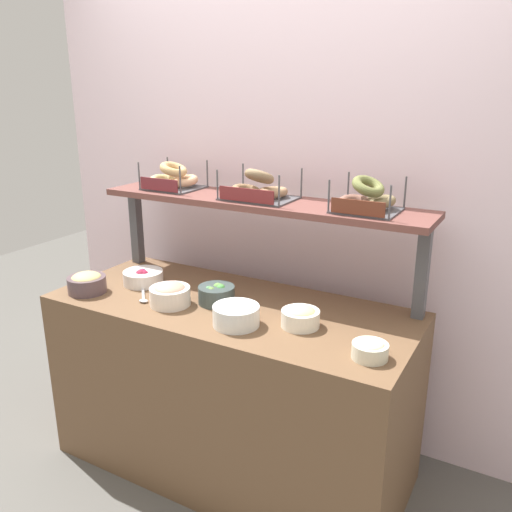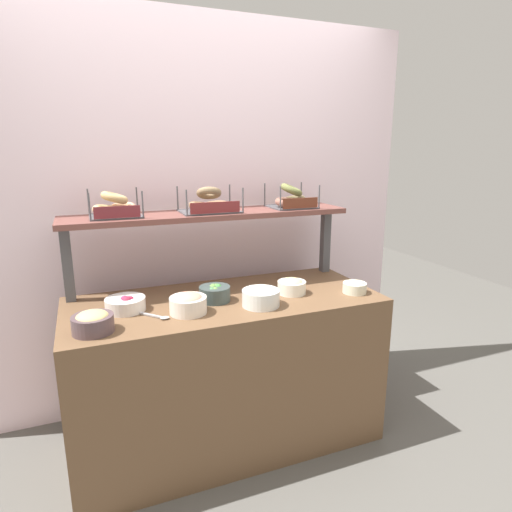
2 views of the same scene
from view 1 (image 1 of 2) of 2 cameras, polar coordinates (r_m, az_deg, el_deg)
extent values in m
plane|color=#595651|center=(2.84, -2.51, -21.20)|extent=(8.00, 8.00, 0.00)
cube|color=white|center=(2.75, 3.20, 5.49)|extent=(2.85, 0.06, 2.40)
cube|color=brown|center=(2.59, -2.64, -13.87)|extent=(1.65, 0.70, 0.85)
cube|color=#4C4C51|center=(2.98, -12.65, 3.07)|extent=(0.05, 0.05, 0.40)
cube|color=#4C4C51|center=(2.30, 17.33, -1.70)|extent=(0.05, 0.05, 0.40)
cube|color=brown|center=(2.49, 0.37, 5.77)|extent=(1.61, 0.32, 0.03)
cylinder|color=white|center=(2.68, -11.95, -2.25)|extent=(0.19, 0.19, 0.07)
sphere|color=#922F5D|center=(2.68, -12.05, -1.79)|extent=(0.04, 0.04, 0.04)
sphere|color=#A42742|center=(2.66, -12.21, -1.94)|extent=(0.05, 0.05, 0.05)
sphere|color=#A03657|center=(2.67, -11.99, -1.79)|extent=(0.04, 0.04, 0.04)
sphere|color=#992F53|center=(2.66, -12.15, -1.90)|extent=(0.04, 0.04, 0.04)
sphere|color=#AB2342|center=(2.65, -11.81, -1.95)|extent=(0.04, 0.04, 0.04)
cylinder|color=white|center=(2.41, -9.17, -4.26)|extent=(0.18, 0.18, 0.08)
ellipsoid|color=#E59C81|center=(2.39, -9.21, -3.50)|extent=(0.14, 0.14, 0.06)
cylinder|color=silver|center=(1.98, 12.08, -9.89)|extent=(0.13, 0.13, 0.06)
ellipsoid|color=beige|center=(1.97, 12.13, -9.27)|extent=(0.10, 0.10, 0.04)
cylinder|color=#3B4A48|center=(2.40, -4.25, -4.15)|extent=(0.16, 0.16, 0.08)
sphere|color=#639545|center=(2.40, -4.15, -3.43)|extent=(0.05, 0.05, 0.05)
sphere|color=#5E8B47|center=(2.40, -3.80, -3.48)|extent=(0.04, 0.04, 0.04)
sphere|color=#518D52|center=(2.38, -5.05, -3.63)|extent=(0.04, 0.04, 0.04)
sphere|color=#699046|center=(2.37, -4.78, -3.73)|extent=(0.04, 0.04, 0.04)
sphere|color=#479342|center=(2.39, -3.77, -3.57)|extent=(0.04, 0.04, 0.04)
cylinder|color=white|center=(2.18, -2.14, -6.38)|extent=(0.19, 0.19, 0.08)
ellipsoid|color=white|center=(2.17, -2.15, -5.53)|extent=(0.15, 0.15, 0.06)
cylinder|color=white|center=(2.18, 4.77, -6.66)|extent=(0.16, 0.16, 0.07)
ellipsoid|color=#F0D790|center=(2.17, 4.79, -5.97)|extent=(0.12, 0.12, 0.05)
cylinder|color=#574349|center=(2.64, -17.61, -2.91)|extent=(0.18, 0.18, 0.08)
ellipsoid|color=#D0BD75|center=(2.63, -17.68, -2.25)|extent=(0.14, 0.14, 0.05)
cube|color=#B7B7BC|center=(2.55, -11.97, -3.99)|extent=(0.10, 0.11, 0.01)
ellipsoid|color=#B7B7BC|center=(2.46, -11.93, -4.70)|extent=(0.04, 0.03, 0.01)
cube|color=#4C4C51|center=(2.78, -8.72, 7.20)|extent=(0.26, 0.24, 0.01)
cylinder|color=#4C4C51|center=(2.76, -12.38, 8.32)|extent=(0.01, 0.01, 0.14)
cylinder|color=#4C4C51|center=(2.60, -8.10, 7.99)|extent=(0.01, 0.01, 0.14)
cylinder|color=#4C4C51|center=(2.93, -9.40, 9.03)|extent=(0.01, 0.01, 0.14)
cylinder|color=#4C4C51|center=(2.78, -5.23, 8.73)|extent=(0.01, 0.01, 0.14)
cube|color=maroon|center=(2.68, -10.33, 7.52)|extent=(0.23, 0.01, 0.06)
torus|color=#D3B579|center=(2.78, -9.90, 7.89)|extent=(0.19, 0.18, 0.06)
torus|color=tan|center=(2.78, -7.64, 7.97)|extent=(0.19, 0.20, 0.06)
torus|color=tan|center=(2.76, -8.82, 9.16)|extent=(0.15, 0.14, 0.08)
cube|color=#4C4C51|center=(2.49, 0.41, 6.18)|extent=(0.33, 0.24, 0.01)
cylinder|color=#4C4C51|center=(2.46, -4.15, 7.56)|extent=(0.01, 0.01, 0.14)
cylinder|color=#4C4C51|center=(2.30, 2.48, 6.89)|extent=(0.01, 0.01, 0.14)
cylinder|color=#4C4C51|center=(2.65, -1.39, 8.34)|extent=(0.01, 0.01, 0.14)
cylinder|color=#4C4C51|center=(2.51, 4.88, 7.74)|extent=(0.01, 0.01, 0.14)
cube|color=maroon|center=(2.38, -1.00, 6.52)|extent=(0.28, 0.01, 0.06)
torus|color=#8F6C4A|center=(2.48, -1.09, 6.96)|extent=(0.15, 0.15, 0.06)
torus|color=#9C7654|center=(2.49, 1.80, 6.85)|extent=(0.17, 0.17, 0.05)
torus|color=#917755|center=(2.47, 0.41, 8.50)|extent=(0.17, 0.17, 0.09)
cube|color=#4C4C51|center=(2.29, 11.74, 4.79)|extent=(0.26, 0.24, 0.01)
cylinder|color=#4C4C51|center=(2.21, 7.79, 6.29)|extent=(0.01, 0.01, 0.14)
cylinder|color=#4C4C51|center=(2.13, 14.13, 5.51)|extent=(0.01, 0.01, 0.14)
cylinder|color=#4C4C51|center=(2.42, 9.82, 7.20)|extent=(0.01, 0.01, 0.14)
cylinder|color=#4C4C51|center=(2.35, 15.65, 6.49)|extent=(0.01, 0.01, 0.14)
cube|color=brown|center=(2.17, 10.81, 5.12)|extent=(0.22, 0.01, 0.06)
torus|color=#885B4D|center=(2.27, 10.45, 5.60)|extent=(0.18, 0.18, 0.06)
torus|color=olive|center=(2.31, 13.00, 5.67)|extent=(0.17, 0.17, 0.06)
torus|color=olive|center=(2.27, 11.90, 7.31)|extent=(0.19, 0.18, 0.09)
camera|label=2|loc=(1.86, -67.85, 2.14)|focal=30.56mm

